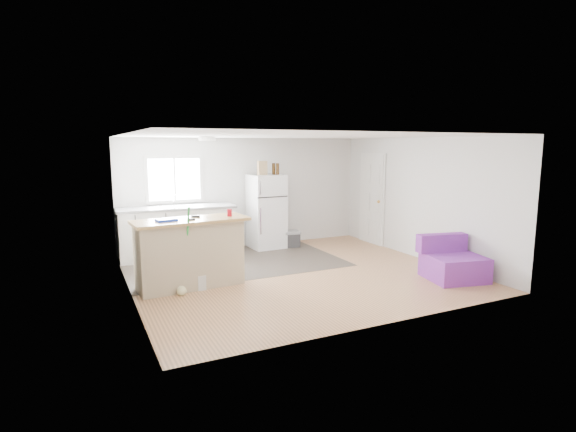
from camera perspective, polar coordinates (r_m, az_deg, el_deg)
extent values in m
cube|color=brown|center=(7.97, 1.01, -7.40)|extent=(5.50, 5.00, 0.01)
cube|color=white|center=(7.65, 1.06, 10.16)|extent=(5.50, 5.00, 0.01)
cube|color=silver|center=(10.00, -5.41, 2.95)|extent=(5.50, 0.01, 2.40)
cube|color=silver|center=(5.63, 12.54, -1.89)|extent=(5.50, 0.01, 2.40)
cube|color=silver|center=(6.95, -19.69, -0.17)|extent=(0.01, 5.00, 2.40)
cube|color=silver|center=(9.28, 16.41, 2.16)|extent=(0.01, 5.00, 2.40)
cube|color=#372E29|center=(8.81, -6.91, -5.81)|extent=(4.05, 2.50, 0.00)
cube|color=white|center=(9.54, -14.22, 4.54)|extent=(1.18, 0.04, 0.98)
cube|color=white|center=(9.52, -14.19, 4.53)|extent=(1.05, 0.01, 0.85)
cube|color=white|center=(9.51, -14.19, 4.53)|extent=(0.03, 0.02, 0.85)
cube|color=white|center=(10.47, 10.58, 2.09)|extent=(0.05, 0.82, 2.03)
cube|color=white|center=(10.48, 10.62, 2.12)|extent=(0.03, 0.92, 2.10)
sphere|color=gold|center=(10.19, 11.43, 1.79)|extent=(0.07, 0.07, 0.07)
cylinder|color=white|center=(8.34, -10.24, 9.65)|extent=(0.30, 0.30, 0.07)
cube|color=white|center=(9.33, -13.84, -2.09)|extent=(2.27, 0.79, 0.99)
cube|color=slate|center=(9.25, -13.96, 1.04)|extent=(2.34, 0.84, 0.04)
cube|color=silver|center=(9.21, -13.91, 1.02)|extent=(0.64, 0.50, 0.07)
cube|color=tan|center=(7.31, -12.34, -4.81)|extent=(1.67, 0.70, 1.05)
cube|color=tan|center=(7.21, -12.24, -0.55)|extent=(1.83, 0.81, 0.05)
cube|color=white|center=(9.85, -2.74, 0.57)|extent=(0.74, 0.70, 1.61)
cube|color=black|center=(9.50, -1.97, 2.42)|extent=(0.71, 0.05, 0.02)
cube|color=silver|center=(9.37, -3.56, 3.60)|extent=(0.03, 0.02, 0.29)
cube|color=silver|center=(9.46, -3.52, -0.67)|extent=(0.03, 0.02, 0.56)
cube|color=#2F3032|center=(10.00, 0.08, -3.10)|extent=(0.50, 0.37, 0.30)
cube|color=gray|center=(9.96, 0.08, -2.08)|extent=(0.52, 0.39, 0.06)
cube|color=#742F9B|center=(8.10, 20.35, -6.14)|extent=(1.04, 1.00, 0.42)
cube|color=#742F9B|center=(8.23, 18.93, -3.23)|extent=(0.91, 0.40, 0.31)
cube|color=silver|center=(7.21, -10.93, -8.32)|extent=(0.13, 0.09, 0.23)
cylinder|color=#1940AF|center=(7.17, -10.96, -7.26)|extent=(0.05, 0.05, 0.05)
cylinder|color=green|center=(7.03, -12.74, -3.96)|extent=(0.07, 0.35, 1.30)
sphere|color=beige|center=(7.05, -13.35, -9.26)|extent=(0.15, 0.15, 0.15)
cylinder|color=#B90B19|center=(7.36, -7.44, 0.42)|extent=(0.10, 0.10, 0.12)
cube|color=#1633D1|center=(7.09, -15.21, -0.48)|extent=(0.33, 0.26, 0.04)
cube|color=black|center=(7.35, -11.66, -0.05)|extent=(0.15, 0.10, 0.03)
cube|color=black|center=(7.09, -12.14, -0.41)|extent=(0.10, 0.05, 0.03)
cube|color=tan|center=(9.69, -3.29, 6.10)|extent=(0.20, 0.11, 0.30)
cylinder|color=#362009|center=(9.77, -1.34, 5.99)|extent=(0.08, 0.08, 0.25)
cylinder|color=#362009|center=(9.83, -1.84, 6.01)|extent=(0.08, 0.08, 0.25)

